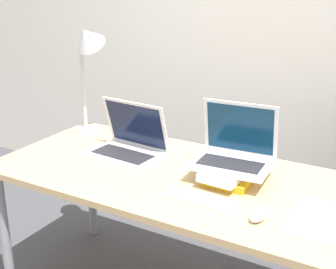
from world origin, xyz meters
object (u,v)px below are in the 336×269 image
at_px(desk_lamp, 87,50).
at_px(wireless_keyboard, 201,199).
at_px(notepad, 321,222).
at_px(book_stack, 229,174).
at_px(laptop_left, 128,144).
at_px(laptop_on_books, 234,152).
at_px(mouse, 258,215).

bearing_deg(desk_lamp, wireless_keyboard, -25.44).
relative_size(wireless_keyboard, desk_lamp, 0.51).
height_order(notepad, desk_lamp, desk_lamp).
bearing_deg(book_stack, laptop_left, 176.00).
bearing_deg(laptop_on_books, mouse, -53.34).
height_order(laptop_left, laptop_on_books, laptop_on_books).
height_order(wireless_keyboard, notepad, wireless_keyboard).
distance_m(book_stack, mouse, 0.33).
relative_size(laptop_left, mouse, 3.36).
height_order(laptop_left, mouse, laptop_left).
relative_size(laptop_on_books, notepad, 1.10).
bearing_deg(desk_lamp, laptop_left, -23.36).
height_order(book_stack, laptop_on_books, laptop_on_books).
height_order(laptop_on_books, wireless_keyboard, laptop_on_books).
relative_size(laptop_left, desk_lamp, 0.62).
bearing_deg(laptop_on_books, notepad, -26.64).
xyz_separation_m(book_stack, desk_lamp, (-0.91, 0.19, 0.43)).
distance_m(laptop_left, wireless_keyboard, 0.60).
xyz_separation_m(laptop_left, notepad, (0.98, -0.20, -0.05)).
bearing_deg(notepad, book_stack, 158.80).
xyz_separation_m(laptop_left, desk_lamp, (-0.35, 0.15, 0.41)).
distance_m(laptop_left, notepad, 1.00).
bearing_deg(notepad, mouse, -157.89).
height_order(wireless_keyboard, desk_lamp, desk_lamp).
relative_size(laptop_on_books, mouse, 3.06).
relative_size(notepad, desk_lamp, 0.51).
distance_m(book_stack, notepad, 0.46).
xyz_separation_m(book_stack, notepad, (0.43, -0.17, -0.03)).
distance_m(mouse, desk_lamp, 1.29).
distance_m(book_stack, desk_lamp, 1.03).
relative_size(laptop_left, notepad, 1.21).
relative_size(book_stack, notepad, 0.89).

